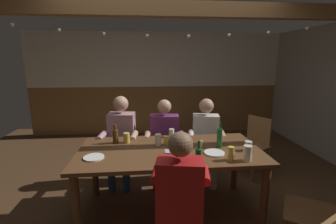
{
  "coord_description": "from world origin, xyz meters",
  "views": [
    {
      "loc": [
        -0.25,
        -2.47,
        1.75
      ],
      "look_at": [
        0.0,
        0.17,
        1.15
      ],
      "focal_mm": 24.78,
      "sensor_mm": 36.0,
      "label": 1
    }
  ],
  "objects_px": {
    "person_0": "(121,137)",
    "person_3": "(180,193)",
    "pint_glass_3": "(127,138)",
    "pint_glass_6": "(247,153)",
    "bottle_0": "(199,156)",
    "bottle_2": "(219,138)",
    "pint_glass_5": "(166,140)",
    "table_candle": "(201,144)",
    "condiment_caddy": "(172,153)",
    "person_1": "(164,138)",
    "plate_1": "(94,157)",
    "person_2": "(206,136)",
    "pint_glass_2": "(231,153)",
    "pint_glass_0": "(158,140)",
    "chair_empty_near_left": "(324,214)",
    "dining_table": "(170,157)",
    "plate_0": "(214,153)",
    "chair_empty_far_end": "(254,143)",
    "pint_glass_1": "(248,146)",
    "pint_glass_4": "(172,133)",
    "bottle_1": "(115,136)"
  },
  "relations": [
    {
      "from": "pint_glass_0",
      "to": "bottle_0",
      "type": "bearing_deg",
      "value": -56.2
    },
    {
      "from": "bottle_1",
      "to": "pint_glass_6",
      "type": "distance_m",
      "value": 1.5
    },
    {
      "from": "bottle_0",
      "to": "bottle_2",
      "type": "xyz_separation_m",
      "value": [
        0.33,
        0.41,
        0.03
      ]
    },
    {
      "from": "bottle_1",
      "to": "pint_glass_2",
      "type": "bearing_deg",
      "value": -26.55
    },
    {
      "from": "person_1",
      "to": "bottle_1",
      "type": "relative_size",
      "value": 5.24
    },
    {
      "from": "dining_table",
      "to": "plate_1",
      "type": "xyz_separation_m",
      "value": [
        -0.8,
        -0.17,
        0.1
      ]
    },
    {
      "from": "pint_glass_5",
      "to": "plate_1",
      "type": "bearing_deg",
      "value": -157.3
    },
    {
      "from": "bottle_1",
      "to": "person_3",
      "type": "bearing_deg",
      "value": -56.38
    },
    {
      "from": "dining_table",
      "to": "bottle_0",
      "type": "height_order",
      "value": "bottle_0"
    },
    {
      "from": "person_0",
      "to": "chair_empty_near_left",
      "type": "bearing_deg",
      "value": 145.92
    },
    {
      "from": "person_0",
      "to": "person_3",
      "type": "height_order",
      "value": "person_0"
    },
    {
      "from": "chair_empty_near_left",
      "to": "bottle_2",
      "type": "height_order",
      "value": "bottle_2"
    },
    {
      "from": "bottle_2",
      "to": "pint_glass_0",
      "type": "bearing_deg",
      "value": 169.33
    },
    {
      "from": "table_candle",
      "to": "pint_glass_6",
      "type": "bearing_deg",
      "value": -47.4
    },
    {
      "from": "plate_0",
      "to": "bottle_0",
      "type": "height_order",
      "value": "bottle_0"
    },
    {
      "from": "pint_glass_3",
      "to": "pint_glass_6",
      "type": "height_order",
      "value": "pint_glass_6"
    },
    {
      "from": "pint_glass_1",
      "to": "bottle_0",
      "type": "bearing_deg",
      "value": -155.3
    },
    {
      "from": "person_2",
      "to": "person_3",
      "type": "bearing_deg",
      "value": 77.66
    },
    {
      "from": "person_3",
      "to": "pint_glass_3",
      "type": "xyz_separation_m",
      "value": [
        -0.51,
        0.97,
        0.17
      ]
    },
    {
      "from": "plate_1",
      "to": "pint_glass_4",
      "type": "bearing_deg",
      "value": 34.21
    },
    {
      "from": "chair_empty_near_left",
      "to": "pint_glass_6",
      "type": "distance_m",
      "value": 0.77
    },
    {
      "from": "plate_1",
      "to": "condiment_caddy",
      "type": "bearing_deg",
      "value": -0.45
    },
    {
      "from": "person_1",
      "to": "plate_1",
      "type": "xyz_separation_m",
      "value": [
        -0.79,
        -0.87,
        0.12
      ]
    },
    {
      "from": "person_2",
      "to": "pint_glass_0",
      "type": "bearing_deg",
      "value": 48.35
    },
    {
      "from": "pint_glass_2",
      "to": "chair_empty_near_left",
      "type": "bearing_deg",
      "value": -36.52
    },
    {
      "from": "table_candle",
      "to": "pint_glass_6",
      "type": "xyz_separation_m",
      "value": [
        0.37,
        -0.4,
        0.04
      ]
    },
    {
      "from": "condiment_caddy",
      "to": "pint_glass_1",
      "type": "relative_size",
      "value": 1.35
    },
    {
      "from": "plate_1",
      "to": "pint_glass_3",
      "type": "bearing_deg",
      "value": 54.84
    },
    {
      "from": "pint_glass_4",
      "to": "pint_glass_0",
      "type": "bearing_deg",
      "value": -124.07
    },
    {
      "from": "person_3",
      "to": "pint_glass_3",
      "type": "distance_m",
      "value": 1.1
    },
    {
      "from": "chair_empty_near_left",
      "to": "pint_glass_2",
      "type": "bearing_deg",
      "value": 87.39
    },
    {
      "from": "condiment_caddy",
      "to": "person_1",
      "type": "bearing_deg",
      "value": 90.38
    },
    {
      "from": "table_candle",
      "to": "chair_empty_far_end",
      "type": "bearing_deg",
      "value": 38.67
    },
    {
      "from": "condiment_caddy",
      "to": "pint_glass_5",
      "type": "xyz_separation_m",
      "value": [
        -0.03,
        0.33,
        0.03
      ]
    },
    {
      "from": "person_3",
      "to": "bottle_0",
      "type": "distance_m",
      "value": 0.43
    },
    {
      "from": "pint_glass_3",
      "to": "chair_empty_far_end",
      "type": "bearing_deg",
      "value": 17.58
    },
    {
      "from": "pint_glass_2",
      "to": "dining_table",
      "type": "bearing_deg",
      "value": 149.29
    },
    {
      "from": "bottle_2",
      "to": "pint_glass_4",
      "type": "height_order",
      "value": "bottle_2"
    },
    {
      "from": "person_0",
      "to": "person_3",
      "type": "xyz_separation_m",
      "value": [
        0.63,
        -1.43,
        -0.03
      ]
    },
    {
      "from": "pint_glass_3",
      "to": "pint_glass_5",
      "type": "bearing_deg",
      "value": -12.43
    },
    {
      "from": "bottle_2",
      "to": "pint_glass_2",
      "type": "xyz_separation_m",
      "value": [
        0.01,
        -0.35,
        -0.05
      ]
    },
    {
      "from": "bottle_0",
      "to": "person_1",
      "type": "bearing_deg",
      "value": 102.27
    },
    {
      "from": "person_3",
      "to": "plate_0",
      "type": "xyz_separation_m",
      "value": [
        0.45,
        0.54,
        0.11
      ]
    },
    {
      "from": "person_0",
      "to": "person_2",
      "type": "height_order",
      "value": "person_0"
    },
    {
      "from": "dining_table",
      "to": "pint_glass_0",
      "type": "bearing_deg",
      "value": 131.61
    },
    {
      "from": "pint_glass_2",
      "to": "pint_glass_5",
      "type": "distance_m",
      "value": 0.78
    },
    {
      "from": "chair_empty_near_left",
      "to": "bottle_2",
      "type": "bearing_deg",
      "value": 72.34
    },
    {
      "from": "person_0",
      "to": "pint_glass_3",
      "type": "bearing_deg",
      "value": 110.28
    },
    {
      "from": "condiment_caddy",
      "to": "bottle_1",
      "type": "relative_size",
      "value": 0.61
    },
    {
      "from": "person_2",
      "to": "pint_glass_2",
      "type": "distance_m",
      "value": 1.07
    }
  ]
}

